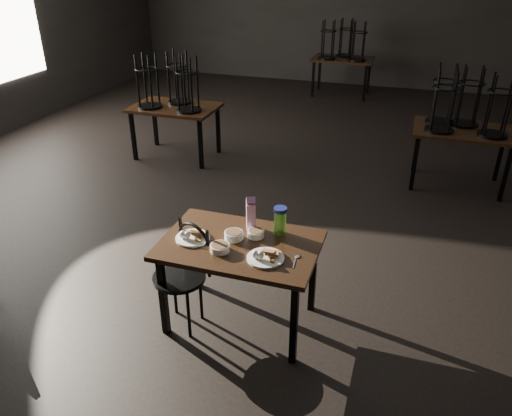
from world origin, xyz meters
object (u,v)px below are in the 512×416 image
(water_bottle, at_px, (280,221))
(juice_carton, at_px, (251,214))
(main_table, at_px, (240,252))
(bentwood_chair, at_px, (185,268))

(water_bottle, bearing_deg, juice_carton, 178.51)
(main_table, bearing_deg, water_bottle, 41.60)
(bentwood_chair, bearing_deg, juice_carton, 64.54)
(juice_carton, height_order, water_bottle, juice_carton)
(main_table, xyz_separation_m, juice_carton, (0.01, 0.23, 0.21))
(juice_carton, relative_size, bentwood_chair, 0.32)
(juice_carton, distance_m, water_bottle, 0.24)
(main_table, bearing_deg, juice_carton, 86.98)
(main_table, relative_size, water_bottle, 5.19)
(juice_carton, bearing_deg, bentwood_chair, -139.20)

